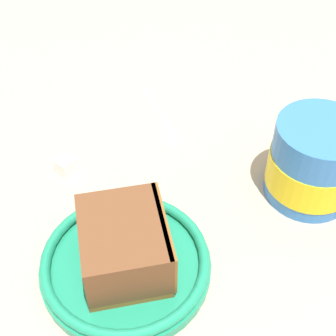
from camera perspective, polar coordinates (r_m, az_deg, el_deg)
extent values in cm
cube|color=tan|center=(53.94, -2.15, -2.48)|extent=(146.32, 146.32, 2.82)
cylinder|color=#1E8C66|center=(45.63, -4.92, -11.29)|extent=(15.50, 15.50, 1.09)
torus|color=#1E8C66|center=(44.78, -5.00, -10.57)|extent=(15.22, 15.22, 0.96)
cube|color=brown|center=(44.93, -4.99, -10.70)|extent=(8.91, 7.61, 0.60)
cube|color=brown|center=(42.74, -5.21, -8.70)|extent=(8.91, 7.61, 4.75)
cube|color=brown|center=(43.04, -0.01, -7.89)|extent=(8.60, 1.01, 4.75)
cylinder|color=#3372BF|center=(50.81, 16.66, 0.78)|extent=(8.89, 8.89, 8.80)
cylinder|color=yellow|center=(51.47, 16.44, 0.00)|extent=(9.07, 9.07, 3.84)
cylinder|color=#47230F|center=(49.28, 17.21, 2.70)|extent=(7.82, 7.82, 0.40)
ellipsoid|color=silver|center=(57.64, 0.37, 3.93)|extent=(3.31, 2.50, 0.80)
cylinder|color=silver|center=(62.13, -1.49, 7.30)|extent=(9.01, 2.11, 0.50)
cube|color=white|center=(54.29, -11.80, 0.29)|extent=(2.60, 2.60, 1.85)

